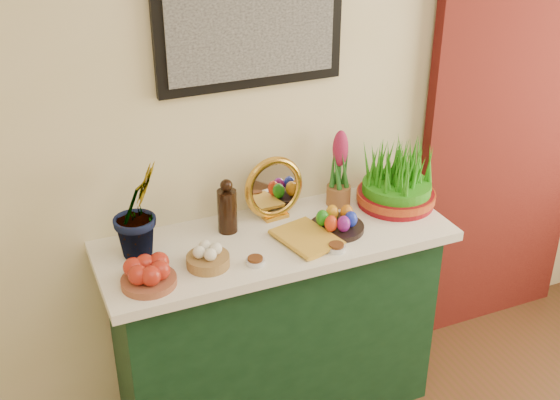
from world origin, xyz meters
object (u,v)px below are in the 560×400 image
Objects in this scene: hyacinth_green at (136,196)px; book at (287,245)px; sideboard at (275,329)px; mirror at (274,189)px; wheatgrass_sabzeh at (397,179)px.

hyacinth_green reaches higher than book.
hyacinth_green is (-0.51, 0.08, 0.71)m from sideboard.
wheatgrass_sabzeh is at bearing -11.39° from mirror.
wheatgrass_sabzeh is (0.57, 0.15, 0.10)m from book.
sideboard is at bearing -43.80° from hyacinth_green.
sideboard is 0.50m from book.
mirror reaches higher than sideboard.
hyacinth_green is at bearing 171.29° from sideboard.
book is (-0.06, -0.26, -0.11)m from mirror.
mirror reaches higher than book.
hyacinth_green reaches higher than mirror.
mirror is 1.07× the size of book.
mirror is (0.57, 0.06, -0.11)m from hyacinth_green.
wheatgrass_sabzeh reaches higher than mirror.
book is (0.00, -0.11, 0.48)m from sideboard.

